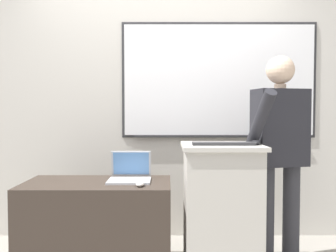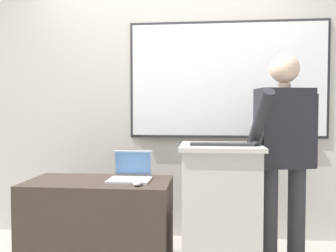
% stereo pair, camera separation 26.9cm
% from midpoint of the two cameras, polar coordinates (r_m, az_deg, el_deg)
% --- Properties ---
extents(back_wall, '(6.40, 0.17, 2.88)m').
position_cam_midpoint_polar(back_wall, '(3.48, 2.32, 6.17)').
color(back_wall, beige).
rests_on(back_wall, ground_plane).
extents(lectern_podium, '(0.58, 0.53, 0.97)m').
position_cam_midpoint_polar(lectern_podium, '(2.68, 11.34, -13.31)').
color(lectern_podium, '#BCB7AD').
rests_on(lectern_podium, ground_plane).
extents(side_desk, '(1.08, 0.56, 0.69)m').
position_cam_midpoint_polar(side_desk, '(2.83, -8.28, -15.51)').
color(side_desk, '#382D26').
rests_on(side_desk, ground_plane).
extents(person_presenter, '(0.57, 0.58, 1.64)m').
position_cam_midpoint_polar(person_presenter, '(2.84, 20.71, -3.17)').
color(person_presenter, '#333338').
rests_on(person_presenter, ground_plane).
extents(laptop, '(0.31, 0.29, 0.22)m').
position_cam_midpoint_polar(laptop, '(2.75, -3.16, -7.48)').
color(laptop, '#B7BABF').
rests_on(laptop, side_desk).
extents(wireless_keyboard, '(0.44, 0.12, 0.02)m').
position_cam_midpoint_polar(wireless_keyboard, '(2.52, 11.66, -2.88)').
color(wireless_keyboard, '#2D2D30').
rests_on(wireless_keyboard, lectern_podium).
extents(computer_mouse_by_laptop, '(0.06, 0.10, 0.03)m').
position_cam_midpoint_polar(computer_mouse_by_laptop, '(2.53, -1.86, -9.21)').
color(computer_mouse_by_laptop, silver).
rests_on(computer_mouse_by_laptop, side_desk).
extents(computer_mouse_by_keyboard, '(0.06, 0.10, 0.03)m').
position_cam_midpoint_polar(computer_mouse_by_keyboard, '(2.57, 16.83, -2.68)').
color(computer_mouse_by_keyboard, black).
rests_on(computer_mouse_by_keyboard, lectern_podium).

